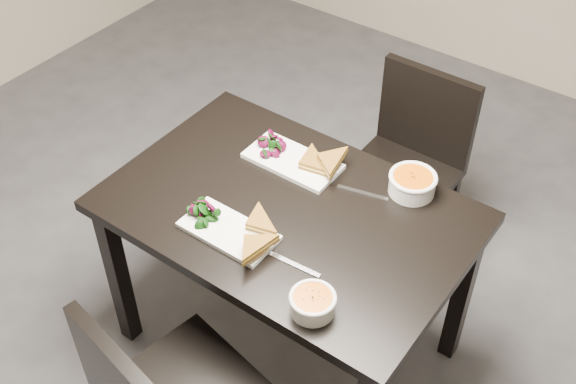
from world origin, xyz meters
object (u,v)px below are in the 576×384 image
object	(u,v)px
soup_bowl_near	(313,302)
chair_far	(409,158)
plate_far	(293,161)
soup_bowl_far	(412,182)
plate_near	(229,231)
table	(288,228)

from	to	relation	value
soup_bowl_near	chair_far	bearing A→B (deg)	102.39
chair_far	plate_far	distance (m)	0.66
soup_bowl_near	soup_bowl_far	world-z (taller)	soup_bowl_far
soup_bowl_near	soup_bowl_far	distance (m)	0.61
soup_bowl_near	soup_bowl_far	size ratio (longest dim) A/B	0.84
plate_near	soup_bowl_near	size ratio (longest dim) A/B	2.29
table	plate_far	bearing A→B (deg)	121.78
plate_near	plate_far	xyz separation A→B (m)	(-0.04, 0.40, 0.00)
table	chair_far	world-z (taller)	chair_far
table	soup_bowl_near	size ratio (longest dim) A/B	8.71
chair_far	plate_near	bearing A→B (deg)	-99.06
chair_far	plate_far	size ratio (longest dim) A/B	2.50
plate_far	soup_bowl_far	world-z (taller)	soup_bowl_far
plate_far	soup_bowl_near	bearing A→B (deg)	-49.37
table	plate_near	world-z (taller)	plate_near
table	soup_bowl_near	world-z (taller)	soup_bowl_near
table	chair_far	distance (m)	0.79
plate_near	soup_bowl_far	xyz separation A→B (m)	(0.38, 0.52, 0.03)
chair_far	soup_bowl_far	distance (m)	0.59
plate_near	soup_bowl_near	bearing A→B (deg)	-13.94
table	chair_far	size ratio (longest dim) A/B	1.41
soup_bowl_near	table	bearing A→B (deg)	135.31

